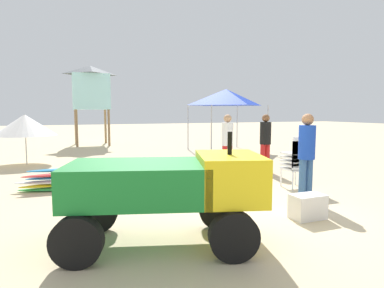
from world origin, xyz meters
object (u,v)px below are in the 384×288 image
Objects in this scene: lifeguard_near_right at (307,151)px; traffic_cone_near at (261,191)px; utility_cart at (169,187)px; lifeguard_far_right at (227,140)px; stacked_plastic_chairs at (298,158)px; beach_umbrella_left at (25,125)px; popup_canopy at (226,97)px; cooler_box at (308,207)px; surfboard_pile at (77,179)px; lifeguard_near_left at (265,139)px; lifeguard_tower at (91,88)px.

lifeguard_near_right is 1.21m from traffic_cone_near.
utility_cart is at bearing -151.91° from traffic_cone_near.
lifeguard_near_right reaches higher than lifeguard_far_right.
lifeguard_near_right is at bearing -120.51° from stacked_plastic_chairs.
lifeguard_far_right is at bearing 109.10° from stacked_plastic_chairs.
utility_cart reaches higher than stacked_plastic_chairs.
traffic_cone_near is at bearing 28.09° from utility_cart.
beach_umbrella_left is at bearing 124.26° from traffic_cone_near.
popup_canopy is at bearing 63.27° from lifeguard_far_right.
lifeguard_near_right is 3.59× the size of traffic_cone_near.
stacked_plastic_chairs is at bearing 55.27° from cooler_box.
surfboard_pile is at bearing 159.23° from stacked_plastic_chairs.
popup_canopy reaches higher than lifeguard_far_right.
popup_canopy is (1.16, 4.76, 1.41)m from lifeguard_near_left.
popup_canopy is at bearing 76.30° from lifeguard_near_left.
lifeguard_tower is at bearing 107.09° from stacked_plastic_chairs.
lifeguard_near_left is at bearing -67.23° from lifeguard_tower.
utility_cart is at bearing -152.21° from stacked_plastic_chairs.
lifeguard_tower is 6.41m from beach_umbrella_left.
lifeguard_near_left is 10.84m from lifeguard_tower.
lifeguard_tower reaches higher than surfboard_pile.
lifeguard_near_left is at bearing -103.70° from popup_canopy.
lifeguard_near_left is at bearing 2.44° from surfboard_pile.
traffic_cone_near is at bearing 171.77° from lifeguard_near_right.
cooler_box is (-2.87, -8.53, -2.17)m from popup_canopy.
traffic_cone_near is (-0.93, 0.13, -0.75)m from lifeguard_near_right.
lifeguard_near_left is 3.51× the size of traffic_cone_near.
popup_canopy is at bearing 38.06° from surfboard_pile.
lifeguard_near_left is at bearing 70.81° from lifeguard_near_right.
utility_cart reaches higher than traffic_cone_near.
stacked_plastic_chairs is at bearing 27.34° from traffic_cone_near.
beach_umbrella_left is at bearing 128.65° from lifeguard_near_right.
traffic_cone_near is (2.18, -12.58, -2.75)m from lifeguard_tower.
lifeguard_far_right reaches higher than traffic_cone_near.
surfboard_pile is 4.77m from beach_umbrella_left.
popup_canopy is 1.36× the size of beach_umbrella_left.
lifeguard_near_left is (5.20, 0.22, 0.74)m from surfboard_pile.
popup_canopy reaches higher than cooler_box.
lifeguard_near_right is 1.38m from cooler_box.
popup_canopy is at bearing 74.19° from lifeguard_near_right.
surfboard_pile is 1.30× the size of beach_umbrella_left.
lifeguard_far_right is at bearing 82.46° from cooler_box.
popup_canopy reaches higher than lifeguard_near_right.
stacked_plastic_chairs is at bearing -45.04° from beach_umbrella_left.
lifeguard_near_right is 0.86× the size of beach_umbrella_left.
popup_canopy is at bearing 4.19° from beach_umbrella_left.
popup_canopy is 5.70× the size of traffic_cone_near.
lifeguard_near_right reaches higher than beach_umbrella_left.
lifeguard_far_right is 3.51× the size of traffic_cone_near.
popup_canopy is 0.66× the size of lifeguard_tower.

